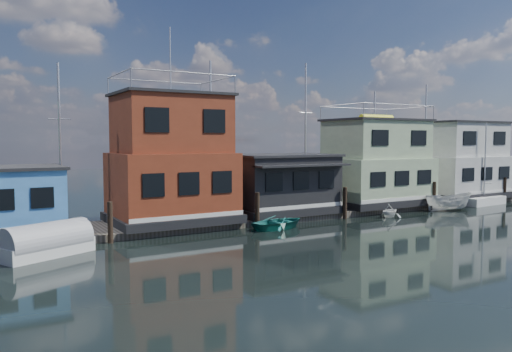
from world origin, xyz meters
TOP-DOWN VIEW (x-y plane):
  - ground at (0.00, 0.00)m, footprint 160.00×160.00m
  - dock at (0.00, 12.00)m, footprint 48.00×5.00m
  - houseboat_blue at (-18.00, 12.00)m, footprint 6.40×4.90m
  - houseboat_red at (-8.50, 12.00)m, footprint 7.40×5.90m
  - houseboat_dark at (-0.50, 11.98)m, footprint 7.40×6.10m
  - houseboat_green at (8.50, 12.00)m, footprint 8.40×5.90m
  - houseboat_white at (18.50, 12.00)m, footprint 8.40×5.90m
  - pilings at (-0.33, 9.20)m, footprint 42.28×0.28m
  - background_masts at (4.76, 18.00)m, footprint 36.40×0.16m
  - dinghy_teal at (-2.90, 8.38)m, footprint 4.04×3.18m
  - tarp_runabout at (-16.32, 7.73)m, footprint 4.49×3.22m
  - motorboat at (12.45, 8.22)m, footprint 3.97×2.69m
  - day_sailer at (18.05, 9.12)m, footprint 4.46×1.77m
  - dinghy_white at (6.19, 8.14)m, footprint 2.19×2.02m

SIDE VIEW (x-z plane):
  - ground at x=0.00m, z-range 0.00..0.00m
  - dock at x=0.00m, z-range 0.00..0.40m
  - dinghy_teal at x=-2.90m, z-range 0.00..0.76m
  - day_sailer at x=18.05m, z-range -3.03..3.85m
  - dinghy_white at x=6.19m, z-range 0.00..0.97m
  - tarp_runabout at x=-16.32m, z-range -0.22..1.49m
  - motorboat at x=12.45m, z-range 0.00..1.44m
  - pilings at x=-0.33m, z-range 0.00..2.20m
  - houseboat_blue at x=-18.00m, z-range 0.38..4.04m
  - houseboat_dark at x=-0.50m, z-range 0.39..4.45m
  - houseboat_white at x=18.50m, z-range 0.21..6.87m
  - houseboat_green at x=8.50m, z-range 0.03..7.06m
  - houseboat_red at x=-8.50m, z-range -1.83..10.03m
  - background_masts at x=4.76m, z-range -0.45..11.55m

